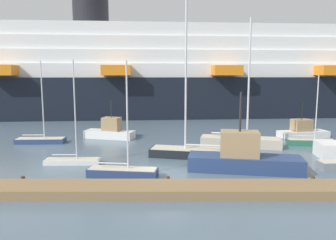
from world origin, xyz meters
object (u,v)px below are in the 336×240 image
at_px(sailboat_4, 192,150).
at_px(sailboat_1, 311,141).
at_px(sailboat_2, 41,139).
at_px(fishing_boat_0, 303,131).
at_px(fishing_boat_2, 110,131).
at_px(sailboat_0, 73,159).
at_px(sailboat_3, 241,140).
at_px(cruise_ship, 213,76).
at_px(channel_buoy_2, 247,152).
at_px(fishing_boat_3, 243,157).
at_px(sailboat_6, 123,171).

bearing_deg(sailboat_4, sailboat_1, -147.96).
bearing_deg(sailboat_2, fishing_boat_0, 4.25).
height_order(fishing_boat_0, fishing_boat_2, fishing_boat_2).
bearing_deg(sailboat_0, sailboat_3, 22.40).
bearing_deg(cruise_ship, sailboat_1, -81.68).
xyz_separation_m(sailboat_1, cruise_ship, (-5.93, 25.97, 6.08)).
bearing_deg(channel_buoy_2, sailboat_2, 165.00).
xyz_separation_m(sailboat_0, fishing_boat_0, (21.83, 10.71, 0.31)).
relative_size(sailboat_2, fishing_boat_2, 1.46).
relative_size(sailboat_3, sailboat_4, 0.94).
xyz_separation_m(sailboat_3, channel_buoy_2, (-0.22, -3.60, -0.25)).
distance_m(sailboat_4, fishing_boat_3, 5.08).
bearing_deg(fishing_boat_2, sailboat_0, -81.29).
height_order(sailboat_6, cruise_ship, cruise_ship).
bearing_deg(fishing_boat_3, sailboat_4, -39.83).
relative_size(sailboat_3, cruise_ship, 0.10).
bearing_deg(sailboat_3, fishing_boat_0, 43.85).
distance_m(sailboat_2, fishing_boat_3, 20.16).
relative_size(sailboat_0, sailboat_3, 0.67).
bearing_deg(sailboat_1, sailboat_2, -177.62).
bearing_deg(cruise_ship, fishing_boat_2, -126.37).
height_order(sailboat_0, sailboat_1, sailboat_0).
relative_size(sailboat_2, channel_buoy_2, 5.24).
bearing_deg(channel_buoy_2, sailboat_4, -175.76).
distance_m(sailboat_0, channel_buoy_2, 14.07).
distance_m(channel_buoy_2, cruise_ship, 30.66).
bearing_deg(fishing_boat_3, sailboat_6, 18.63).
bearing_deg(sailboat_0, sailboat_2, 124.63).
relative_size(sailboat_2, fishing_boat_0, 1.44).
xyz_separation_m(sailboat_4, cruise_ship, (5.77, 30.37, 5.91)).
height_order(sailboat_4, channel_buoy_2, sailboat_4).
bearing_deg(sailboat_1, sailboat_3, -171.43).
xyz_separation_m(fishing_boat_2, cruise_ship, (13.88, 22.37, 5.71)).
bearing_deg(sailboat_3, sailboat_1, 16.33).
distance_m(fishing_boat_2, fishing_boat_3, 16.45).
bearing_deg(sailboat_0, sailboat_4, 11.87).
distance_m(sailboat_0, sailboat_4, 9.44).
bearing_deg(fishing_boat_0, sailboat_1, 66.79).
xyz_separation_m(sailboat_4, fishing_boat_2, (-8.11, 8.00, 0.20)).
height_order(sailboat_2, fishing_boat_2, sailboat_2).
bearing_deg(sailboat_3, sailboat_4, -128.49).
height_order(sailboat_1, sailboat_4, sailboat_4).
distance_m(sailboat_0, sailboat_3, 15.31).
height_order(sailboat_1, fishing_boat_0, sailboat_1).
relative_size(sailboat_6, cruise_ship, 0.07).
relative_size(fishing_boat_2, cruise_ship, 0.05).
height_order(sailboat_1, cruise_ship, cruise_ship).
distance_m(sailboat_2, channel_buoy_2, 19.87).
distance_m(fishing_boat_0, fishing_boat_3, 15.55).
xyz_separation_m(channel_buoy_2, cruise_ship, (1.12, 30.03, 6.10)).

